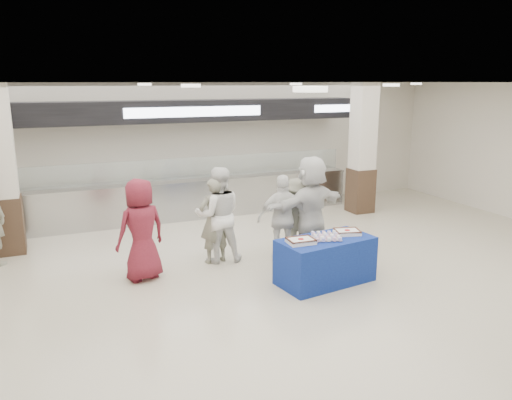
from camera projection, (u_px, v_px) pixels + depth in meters
name	position (u px, v px, depth m)	size (l,w,h in m)	color
ground	(295.00, 304.00, 7.40)	(14.00, 14.00, 0.00)	beige
serving_line	(193.00, 170.00, 11.97)	(8.70, 0.85, 2.80)	#B0B3B7
column_left	(2.00, 175.00, 9.29)	(0.55, 0.55, 3.20)	#342317
column_right	(362.00, 152.00, 12.32)	(0.55, 0.55, 3.20)	#342317
display_table	(325.00, 260.00, 8.13)	(1.55, 0.78, 0.75)	navy
sheet_cake_left	(301.00, 240.00, 7.81)	(0.43, 0.34, 0.09)	white
sheet_cake_right	(347.00, 231.00, 8.27)	(0.47, 0.41, 0.09)	white
cupcake_tray	(326.00, 237.00, 8.03)	(0.53, 0.45, 0.07)	#A5A4A9
civilian_maroon	(141.00, 230.00, 8.16)	(0.84, 0.54, 1.71)	maroon
soldier_a	(214.00, 220.00, 8.96)	(0.58, 0.38, 1.58)	#686C5C
chef_tall	(218.00, 215.00, 9.00)	(0.85, 0.66, 1.75)	white
chef_short	(283.00, 218.00, 9.03)	(0.94, 0.39, 1.61)	white
soldier_b	(296.00, 217.00, 9.41)	(0.95, 0.55, 1.47)	#686C5C
civilian_white	(311.00, 208.00, 9.16)	(1.78, 0.57, 1.92)	white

